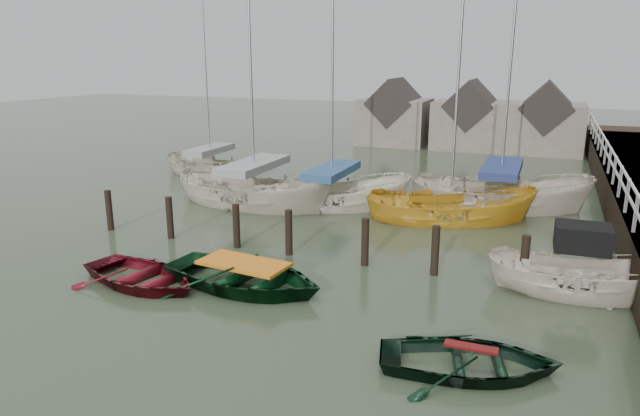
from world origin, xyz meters
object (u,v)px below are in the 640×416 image
at_px(rowboat_red, 142,284).
at_px(sailboat_a, 255,203).
at_px(motorboat, 576,292).
at_px(sailboat_d, 499,206).
at_px(sailboat_b, 332,205).
at_px(sailboat_c, 450,220).
at_px(rowboat_green, 245,288).
at_px(sailboat_e, 211,175).
at_px(rowboat_dkgreen, 469,371).

height_order(rowboat_red, sailboat_a, sailboat_a).
relative_size(motorboat, sailboat_d, 0.36).
height_order(sailboat_b, sailboat_c, sailboat_b).
relative_size(rowboat_red, sailboat_b, 0.30).
bearing_deg(rowboat_green, sailboat_b, 11.36).
xyz_separation_m(motorboat, sailboat_b, (-8.80, 5.83, -0.02)).
height_order(sailboat_a, sailboat_d, sailboat_d).
height_order(rowboat_red, motorboat, motorboat).
xyz_separation_m(motorboat, sailboat_d, (-2.60, 8.18, -0.03)).
relative_size(sailboat_a, sailboat_b, 0.89).
height_order(sailboat_b, sailboat_d, sailboat_d).
relative_size(rowboat_green, motorboat, 0.99).
height_order(rowboat_red, sailboat_d, sailboat_d).
bearing_deg(rowboat_green, sailboat_a, 32.37).
distance_m(sailboat_b, sailboat_e, 8.45).
bearing_deg(sailboat_e, sailboat_b, -100.74).
bearing_deg(sailboat_a, sailboat_d, -65.86).
height_order(rowboat_green, sailboat_a, sailboat_a).
relative_size(sailboat_d, sailboat_e, 1.20).
height_order(rowboat_green, sailboat_c, sailboat_c).
bearing_deg(rowboat_red, motorboat, -58.97).
height_order(rowboat_dkgreen, motorboat, motorboat).
distance_m(sailboat_a, sailboat_e, 6.38).
distance_m(rowboat_green, sailboat_d, 12.14).
bearing_deg(rowboat_dkgreen, rowboat_red, 68.24).
bearing_deg(sailboat_c, sailboat_e, 55.48).
bearing_deg(sailboat_e, rowboat_dkgreen, -120.90).
height_order(sailboat_c, sailboat_d, sailboat_d).
bearing_deg(sailboat_e, sailboat_c, -93.18).
bearing_deg(rowboat_green, rowboat_red, 113.32).
height_order(rowboat_dkgreen, sailboat_b, sailboat_b).
bearing_deg(sailboat_b, sailboat_a, 84.88).
distance_m(sailboat_d, sailboat_e, 14.00).
xyz_separation_m(sailboat_a, sailboat_b, (2.99, 0.88, 0.01)).
xyz_separation_m(rowboat_dkgreen, sailboat_b, (-6.80, 10.48, 0.07)).
bearing_deg(rowboat_green, rowboat_dkgreen, -102.17).
distance_m(rowboat_dkgreen, motorboat, 5.07).
bearing_deg(motorboat, sailboat_e, 59.15).
xyz_separation_m(rowboat_green, motorboat, (8.00, 2.70, 0.09)).
relative_size(rowboat_dkgreen, sailboat_d, 0.27).
xyz_separation_m(sailboat_b, sailboat_e, (-7.75, 3.36, 0.00)).
bearing_deg(motorboat, sailboat_d, 15.78).
bearing_deg(sailboat_c, sailboat_b, 69.13).
bearing_deg(rowboat_red, sailboat_d, -21.74).
height_order(sailboat_d, sailboat_e, sailboat_d).
bearing_deg(sailboat_a, rowboat_dkgreen, -129.67).
bearing_deg(sailboat_e, sailboat_d, -81.46).
xyz_separation_m(rowboat_green, sailboat_b, (-0.80, 8.52, 0.07)).
bearing_deg(rowboat_green, sailboat_c, -19.08).
bearing_deg(sailboat_a, sailboat_c, -80.00).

